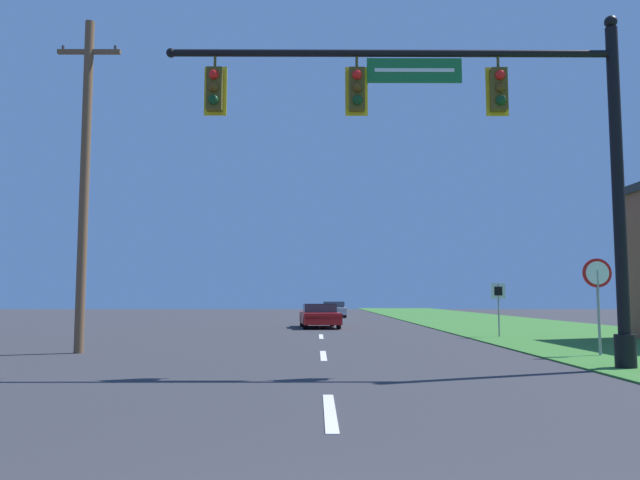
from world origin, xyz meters
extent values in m
cube|color=#38752D|center=(10.50, 30.00, 0.02)|extent=(10.00, 110.00, 0.04)
cube|color=silver|center=(0.00, 6.00, 0.01)|extent=(0.16, 2.80, 0.01)
cube|color=silver|center=(0.00, 14.00, 0.01)|extent=(0.16, 2.80, 0.01)
cube|color=silver|center=(0.00, 22.00, 0.01)|extent=(0.16, 2.80, 0.01)
cube|color=silver|center=(0.00, 30.00, 0.01)|extent=(0.16, 2.80, 0.01)
cube|color=silver|center=(0.00, 38.00, 0.01)|extent=(0.16, 2.80, 0.01)
cylinder|color=black|center=(6.40, 10.87, 0.39)|extent=(0.44, 0.44, 0.70)
cylinder|color=black|center=(6.40, 10.87, 3.78)|extent=(0.26, 0.26, 7.49)
sphere|color=black|center=(6.40, 10.87, 7.67)|extent=(0.28, 0.28, 0.28)
cylinder|color=black|center=(1.49, 10.87, 6.93)|extent=(9.81, 0.16, 0.16)
sphere|color=black|center=(-3.41, 10.87, 6.93)|extent=(0.21, 0.21, 0.21)
cube|color=#196B33|center=(1.98, 10.87, 6.53)|extent=(2.10, 0.06, 0.55)
cube|color=white|center=(1.98, 10.84, 6.53)|extent=(1.76, 0.01, 0.08)
cylinder|color=#4C4214|center=(-2.43, 10.87, 6.75)|extent=(0.06, 0.06, 0.35)
cube|color=yellow|center=(-2.43, 11.01, 6.10)|extent=(0.50, 0.03, 1.11)
cube|color=#4C4214|center=(-2.43, 10.87, 6.10)|extent=(0.34, 0.24, 0.95)
sphere|color=red|center=(-2.43, 10.73, 6.39)|extent=(0.22, 0.22, 0.22)
sphere|color=#51380F|center=(-2.43, 10.73, 6.10)|extent=(0.22, 0.22, 0.22)
sphere|color=#0F3D19|center=(-2.43, 10.73, 5.82)|extent=(0.22, 0.22, 0.22)
cylinder|color=#4C4214|center=(0.71, 10.87, 6.75)|extent=(0.06, 0.06, 0.35)
cube|color=yellow|center=(0.71, 11.01, 6.10)|extent=(0.50, 0.03, 1.11)
cube|color=#4C4214|center=(0.71, 10.87, 6.10)|extent=(0.34, 0.24, 0.95)
sphere|color=red|center=(0.71, 10.73, 6.39)|extent=(0.22, 0.22, 0.22)
sphere|color=#51380F|center=(0.71, 10.73, 6.10)|extent=(0.22, 0.22, 0.22)
sphere|color=#0F3D19|center=(0.71, 10.73, 5.82)|extent=(0.22, 0.22, 0.22)
cylinder|color=#4C4214|center=(3.85, 10.87, 6.75)|extent=(0.06, 0.06, 0.35)
cube|color=yellow|center=(3.85, 11.01, 6.10)|extent=(0.50, 0.03, 1.11)
cube|color=#4C4214|center=(3.85, 10.87, 6.10)|extent=(0.34, 0.24, 0.95)
sphere|color=red|center=(3.85, 10.73, 6.39)|extent=(0.22, 0.22, 0.22)
sphere|color=#51380F|center=(3.85, 10.73, 6.10)|extent=(0.22, 0.22, 0.22)
sphere|color=#0F3D19|center=(3.85, 10.73, 5.82)|extent=(0.22, 0.22, 0.22)
cylinder|color=black|center=(0.65, 30.99, 0.32)|extent=(0.22, 0.64, 0.64)
cylinder|color=black|center=(-0.94, 30.88, 0.32)|extent=(0.22, 0.64, 0.64)
cylinder|color=black|center=(0.89, 27.83, 0.32)|extent=(0.22, 0.64, 0.64)
cylinder|color=black|center=(-0.71, 27.72, 0.32)|extent=(0.22, 0.64, 0.64)
cube|color=#AD1414|center=(-0.03, 29.35, 0.50)|extent=(2.15, 4.69, 0.55)
cube|color=#283342|center=(-0.04, 29.47, 0.98)|extent=(1.74, 2.03, 0.42)
cube|color=#AD1414|center=(-0.04, 29.47, 1.16)|extent=(1.70, 1.99, 0.06)
cube|color=#B71414|center=(0.14, 27.11, 0.56)|extent=(1.67, 0.18, 0.14)
cylinder|color=black|center=(1.96, 47.83, 0.32)|extent=(0.22, 0.64, 0.64)
cylinder|color=black|center=(0.36, 47.83, 0.32)|extent=(0.22, 0.64, 0.64)
cylinder|color=black|center=(1.96, 44.64, 0.32)|extent=(0.22, 0.64, 0.64)
cylinder|color=black|center=(0.36, 44.64, 0.32)|extent=(0.22, 0.64, 0.64)
cube|color=#B7B7BC|center=(1.16, 46.24, 0.50)|extent=(1.82, 4.58, 0.55)
cube|color=#283342|center=(1.16, 46.35, 0.98)|extent=(1.60, 1.93, 0.42)
cube|color=#B7B7BC|center=(1.16, 46.35, 1.16)|extent=(1.57, 1.89, 0.06)
cube|color=#B71414|center=(1.16, 43.97, 0.56)|extent=(1.67, 0.06, 0.14)
cylinder|color=gray|center=(7.16, 13.75, 1.14)|extent=(0.07, 0.07, 2.20)
cylinder|color=red|center=(7.16, 13.75, 2.16)|extent=(0.76, 0.04, 0.76)
cylinder|color=white|center=(7.16, 13.73, 2.16)|extent=(0.61, 0.01, 0.61)
cylinder|color=gray|center=(6.81, 21.48, 1.04)|extent=(0.06, 0.06, 2.00)
cube|color=white|center=(6.81, 21.48, 1.77)|extent=(0.55, 0.04, 0.60)
cube|color=black|center=(6.81, 21.46, 1.77)|extent=(0.31, 0.01, 0.34)
cylinder|color=brown|center=(-6.73, 14.86, 4.73)|extent=(0.26, 0.26, 9.46)
cube|color=brown|center=(-6.73, 14.86, 8.56)|extent=(1.80, 0.12, 0.12)
cylinder|color=#333338|center=(-7.48, 14.86, 8.68)|extent=(0.08, 0.08, 0.12)
cylinder|color=#333338|center=(-5.98, 14.86, 8.68)|extent=(0.08, 0.08, 0.12)
camera|label=1|loc=(-0.18, -2.51, 1.52)|focal=35.00mm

